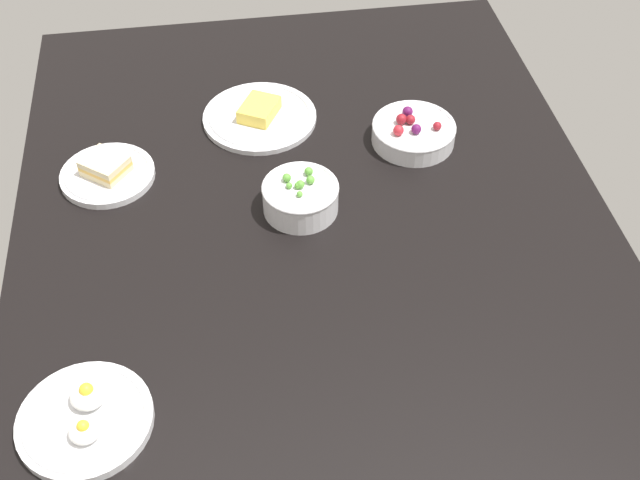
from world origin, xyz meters
TOP-DOWN VIEW (x-y plane):
  - dining_table at (0.00, 0.00)cm, footprint 152.82×105.63cm
  - plate_sandwich at (23.93, 36.38)cm, footprint 17.48×17.48cm
  - plate_cheese at (37.25, 6.60)cm, footprint 22.86×22.86cm
  - bowl_peas at (10.13, 1.94)cm, footprint 13.69×13.69cm
  - bowl_berries at (25.86, -22.31)cm, footprint 16.29×16.29cm
  - plate_eggs at (-28.71, 37.81)cm, footprint 19.23×19.23cm

SIDE VIEW (x-z plane):
  - dining_table at x=0.00cm, z-range 0.00..4.00cm
  - plate_cheese at x=37.25cm, z-range 3.04..6.92cm
  - plate_eggs at x=-28.71cm, z-range 2.64..7.87cm
  - plate_sandwich at x=23.93cm, z-range 3.04..7.55cm
  - bowl_berries at x=25.86cm, z-range 3.38..9.18cm
  - bowl_peas at x=10.13cm, z-range 3.62..10.38cm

